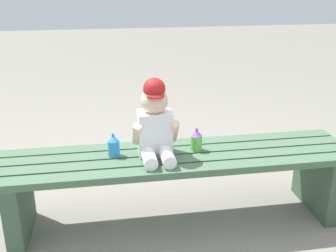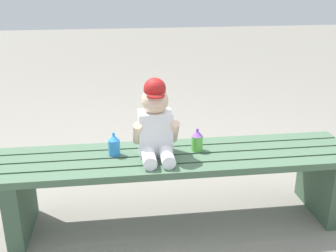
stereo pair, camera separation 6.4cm
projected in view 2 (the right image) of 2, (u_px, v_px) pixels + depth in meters
name	position (u px, v px, depth m)	size (l,w,h in m)	color
ground_plane	(177.00, 220.00, 2.28)	(16.00, 16.00, 0.00)	gray
park_bench	(177.00, 175.00, 2.18)	(1.87, 0.41, 0.40)	#47664C
child_figure	(156.00, 123.00, 2.07)	(0.23, 0.27, 0.40)	white
sippy_cup_left	(114.00, 145.00, 2.11)	(0.06, 0.06, 0.12)	#338CE5
sippy_cup_right	(197.00, 140.00, 2.16)	(0.06, 0.06, 0.12)	#66CC4C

